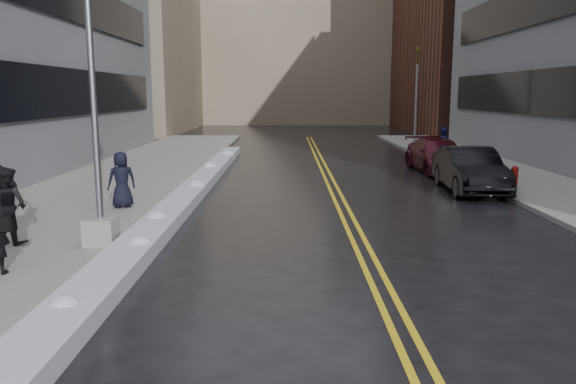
{
  "coord_description": "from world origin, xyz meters",
  "views": [
    {
      "loc": [
        0.82,
        -10.01,
        3.44
      ],
      "look_at": [
        0.82,
        2.16,
        1.3
      ],
      "focal_mm": 35.0,
      "sensor_mm": 36.0,
      "label": 1
    }
  ],
  "objects_px": {
    "lamppost": "(96,137)",
    "car_maroon": "(438,155)",
    "car_black": "(470,170)",
    "pedestrian_c": "(122,180)",
    "pedestrian_b": "(9,205)",
    "traffic_signal": "(416,94)",
    "fire_hydrant": "(515,175)",
    "pedestrian_east": "(442,144)"
  },
  "relations": [
    {
      "from": "car_black",
      "to": "pedestrian_b",
      "type": "bearing_deg",
      "value": -147.01
    },
    {
      "from": "lamppost",
      "to": "pedestrian_c",
      "type": "relative_size",
      "value": 4.65
    },
    {
      "from": "pedestrian_b",
      "to": "pedestrian_east",
      "type": "bearing_deg",
      "value": -110.87
    },
    {
      "from": "fire_hydrant",
      "to": "pedestrian_b",
      "type": "height_order",
      "value": "pedestrian_b"
    },
    {
      "from": "fire_hydrant",
      "to": "pedestrian_c",
      "type": "bearing_deg",
      "value": -163.43
    },
    {
      "from": "pedestrian_east",
      "to": "traffic_signal",
      "type": "bearing_deg",
      "value": -105.36
    },
    {
      "from": "pedestrian_b",
      "to": "car_black",
      "type": "height_order",
      "value": "pedestrian_b"
    },
    {
      "from": "lamppost",
      "to": "fire_hydrant",
      "type": "height_order",
      "value": "lamppost"
    },
    {
      "from": "lamppost",
      "to": "traffic_signal",
      "type": "distance_m",
      "value": 24.98
    },
    {
      "from": "pedestrian_b",
      "to": "car_maroon",
      "type": "distance_m",
      "value": 18.06
    },
    {
      "from": "pedestrian_b",
      "to": "car_black",
      "type": "bearing_deg",
      "value": -128.54
    },
    {
      "from": "lamppost",
      "to": "car_maroon",
      "type": "relative_size",
      "value": 1.51
    },
    {
      "from": "pedestrian_east",
      "to": "fire_hydrant",
      "type": "bearing_deg",
      "value": 79.41
    },
    {
      "from": "pedestrian_b",
      "to": "pedestrian_c",
      "type": "bearing_deg",
      "value": -87.59
    },
    {
      "from": "pedestrian_c",
      "to": "car_maroon",
      "type": "height_order",
      "value": "pedestrian_c"
    },
    {
      "from": "traffic_signal",
      "to": "car_maroon",
      "type": "relative_size",
      "value": 1.19
    },
    {
      "from": "lamppost",
      "to": "traffic_signal",
      "type": "bearing_deg",
      "value": 61.79
    },
    {
      "from": "pedestrian_c",
      "to": "car_maroon",
      "type": "bearing_deg",
      "value": -171.7
    },
    {
      "from": "traffic_signal",
      "to": "pedestrian_c",
      "type": "xyz_separation_m",
      "value": [
        -12.53,
        -17.88,
        -2.43
      ]
    },
    {
      "from": "pedestrian_b",
      "to": "pedestrian_east",
      "type": "distance_m",
      "value": 20.75
    },
    {
      "from": "lamppost",
      "to": "pedestrian_east",
      "type": "bearing_deg",
      "value": 53.09
    },
    {
      "from": "traffic_signal",
      "to": "lamppost",
      "type": "bearing_deg",
      "value": -118.21
    },
    {
      "from": "lamppost",
      "to": "pedestrian_c",
      "type": "bearing_deg",
      "value": 100.02
    },
    {
      "from": "pedestrian_c",
      "to": "car_black",
      "type": "relative_size",
      "value": 0.34
    },
    {
      "from": "pedestrian_b",
      "to": "traffic_signal",
      "type": "bearing_deg",
      "value": -101.55
    },
    {
      "from": "pedestrian_b",
      "to": "car_maroon",
      "type": "bearing_deg",
      "value": -114.59
    },
    {
      "from": "pedestrian_c",
      "to": "lamppost",
      "type": "bearing_deg",
      "value": 71.31
    },
    {
      "from": "lamppost",
      "to": "car_black",
      "type": "relative_size",
      "value": 1.59
    },
    {
      "from": "car_maroon",
      "to": "lamppost",
      "type": "bearing_deg",
      "value": -133.01
    },
    {
      "from": "pedestrian_b",
      "to": "car_maroon",
      "type": "height_order",
      "value": "pedestrian_b"
    },
    {
      "from": "car_maroon",
      "to": "pedestrian_east",
      "type": "bearing_deg",
      "value": 68.71
    },
    {
      "from": "lamppost",
      "to": "car_maroon",
      "type": "xyz_separation_m",
      "value": [
        10.8,
        12.81,
        -1.8
      ]
    },
    {
      "from": "pedestrian_c",
      "to": "car_black",
      "type": "distance_m",
      "value": 11.79
    },
    {
      "from": "pedestrian_b",
      "to": "pedestrian_c",
      "type": "distance_m",
      "value": 4.21
    },
    {
      "from": "pedestrian_c",
      "to": "car_black",
      "type": "bearing_deg",
      "value": 168.42
    },
    {
      "from": "fire_hydrant",
      "to": "pedestrian_east",
      "type": "bearing_deg",
      "value": 94.21
    },
    {
      "from": "traffic_signal",
      "to": "car_maroon",
      "type": "bearing_deg",
      "value": -96.21
    },
    {
      "from": "fire_hydrant",
      "to": "car_black",
      "type": "relative_size",
      "value": 0.15
    },
    {
      "from": "lamppost",
      "to": "pedestrian_b",
      "type": "xyz_separation_m",
      "value": [
        -2.06,
        0.13,
        -1.53
      ]
    },
    {
      "from": "pedestrian_b",
      "to": "pedestrian_c",
      "type": "relative_size",
      "value": 1.04
    },
    {
      "from": "pedestrian_b",
      "to": "pedestrian_east",
      "type": "relative_size",
      "value": 1.03
    },
    {
      "from": "pedestrian_c",
      "to": "car_maroon",
      "type": "xyz_separation_m",
      "value": [
        11.53,
        8.69,
        -0.24
      ]
    }
  ]
}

